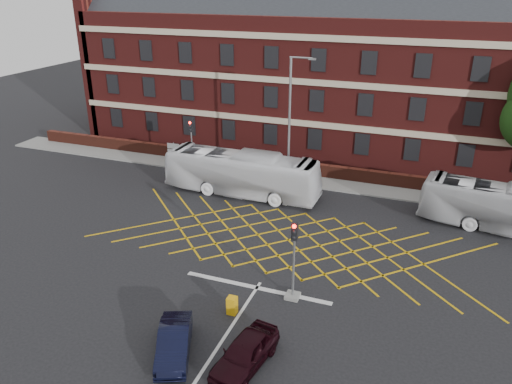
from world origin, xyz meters
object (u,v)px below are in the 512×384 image
(bus_left, at_px, (242,173))
(direction_signs, at_px, (174,152))
(street_lamp, at_px, (290,145))
(traffic_light_near, at_px, (293,268))
(traffic_light_far, at_px, (192,150))
(car_maroon, at_px, (245,353))
(car_navy, at_px, (174,342))
(utility_cabinet, at_px, (232,305))
(bus_right, at_px, (511,209))

(bus_left, bearing_deg, direction_signs, 68.39)
(street_lamp, bearing_deg, traffic_light_near, -71.94)
(traffic_light_near, distance_m, traffic_light_far, 19.51)
(car_maroon, relative_size, traffic_light_far, 0.90)
(bus_left, xyz_separation_m, car_navy, (3.81, -17.04, -1.00))
(direction_signs, bearing_deg, traffic_light_far, -0.17)
(car_navy, distance_m, utility_cabinet, 3.68)
(bus_left, height_order, car_navy, bus_left)
(bus_right, xyz_separation_m, car_navy, (-14.24, -17.48, -0.90))
(street_lamp, height_order, utility_cabinet, street_lamp)
(bus_right, bearing_deg, traffic_light_far, 90.91)
(car_maroon, height_order, traffic_light_near, traffic_light_near)
(direction_signs, bearing_deg, traffic_light_near, -44.32)
(traffic_light_near, relative_size, direction_signs, 1.94)
(direction_signs, bearing_deg, car_maroon, -53.99)
(bus_right, relative_size, direction_signs, 4.96)
(bus_right, height_order, street_lamp, street_lamp)
(car_maroon, distance_m, street_lamp, 19.40)
(utility_cabinet, bearing_deg, street_lamp, 97.41)
(direction_signs, bearing_deg, car_navy, -60.82)
(utility_cabinet, bearing_deg, car_navy, -109.03)
(bus_left, distance_m, traffic_light_far, 6.52)
(car_maroon, height_order, traffic_light_far, traffic_light_far)
(bus_left, height_order, traffic_light_near, traffic_light_near)
(bus_left, relative_size, bus_right, 1.07)
(traffic_light_far, bearing_deg, utility_cabinet, -57.34)
(traffic_light_far, relative_size, utility_cabinet, 4.71)
(traffic_light_near, bearing_deg, traffic_light_far, 132.08)
(bus_right, xyz_separation_m, utility_cabinet, (-13.04, -14.00, -1.07))
(bus_left, relative_size, traffic_light_near, 2.72)
(bus_right, bearing_deg, traffic_light_near, 145.17)
(car_maroon, bearing_deg, street_lamp, 111.19)
(traffic_light_near, height_order, street_lamp, street_lamp)
(bus_left, bearing_deg, bus_right, -87.29)
(bus_left, xyz_separation_m, bus_right, (18.06, 0.43, -0.10))
(street_lamp, xyz_separation_m, utility_cabinet, (2.05, -15.75, -3.03))
(bus_right, xyz_separation_m, traffic_light_near, (-10.69, -11.76, 0.24))
(car_maroon, xyz_separation_m, utility_cabinet, (-1.89, 3.04, -0.20))
(bus_left, relative_size, utility_cabinet, 12.80)
(street_lamp, relative_size, direction_signs, 4.50)
(bus_left, bearing_deg, traffic_light_near, -145.62)
(car_navy, bearing_deg, bus_right, 27.39)
(bus_right, relative_size, traffic_light_far, 2.55)
(car_maroon, distance_m, direction_signs, 24.45)
(bus_right, height_order, car_maroon, bus_right)
(traffic_light_near, distance_m, direction_signs, 20.74)
(bus_right, distance_m, traffic_light_near, 15.89)
(bus_left, relative_size, car_maroon, 3.01)
(car_navy, distance_m, direction_signs, 23.15)
(car_navy, bearing_deg, street_lamp, 69.10)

